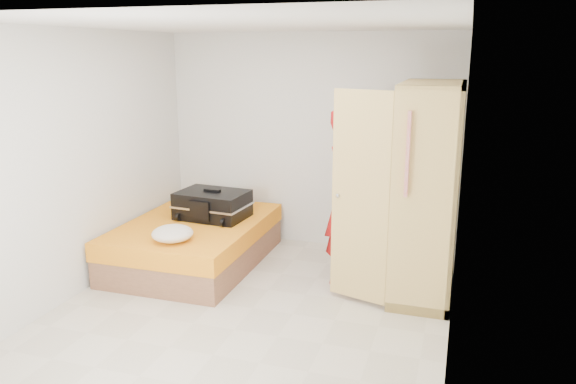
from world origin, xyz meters
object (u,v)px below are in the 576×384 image
(wardrobe, at_px, (422,197))
(bed, at_px, (195,242))
(suitcase, at_px, (212,205))
(round_cushion, at_px, (172,234))
(person, at_px, (349,197))

(wardrobe, bearing_deg, bed, 179.22)
(bed, bearing_deg, suitcase, 56.86)
(bed, height_order, round_cushion, round_cushion)
(round_cushion, bearing_deg, bed, 98.31)
(wardrobe, height_order, suitcase, wardrobe)
(round_cushion, bearing_deg, person, 23.47)
(wardrobe, distance_m, round_cushion, 2.52)
(wardrobe, bearing_deg, suitcase, 174.19)
(wardrobe, xyz_separation_m, suitcase, (-2.37, 0.24, -0.35))
(person, distance_m, suitcase, 1.66)
(person, height_order, round_cushion, person)
(bed, height_order, suitcase, suitcase)
(wardrobe, xyz_separation_m, person, (-0.74, 0.09, -0.08))
(bed, relative_size, suitcase, 2.42)
(person, relative_size, round_cushion, 4.36)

